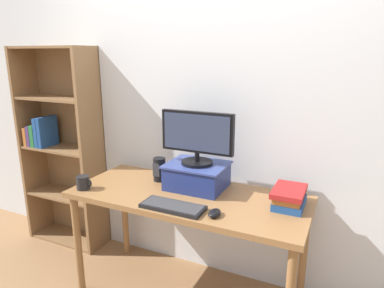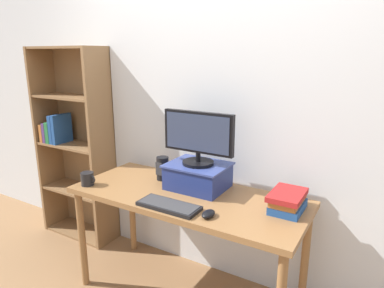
# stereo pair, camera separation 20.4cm
# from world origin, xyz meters

# --- Properties ---
(back_wall) EXTENTS (7.00, 0.08, 2.60)m
(back_wall) POSITION_xyz_m (0.00, 0.41, 1.30)
(back_wall) COLOR silver
(back_wall) RESTS_ON ground_plane
(desk) EXTENTS (1.53, 0.64, 0.76)m
(desk) POSITION_xyz_m (0.00, 0.00, 0.68)
(desk) COLOR olive
(desk) RESTS_ON ground_plane
(bookshelf_unit) EXTENTS (0.72, 0.28, 1.70)m
(bookshelf_unit) POSITION_xyz_m (-1.34, 0.26, 0.87)
(bookshelf_unit) COLOR olive
(bookshelf_unit) RESTS_ON ground_plane
(riser_box) EXTENTS (0.40, 0.33, 0.17)m
(riser_box) POSITION_xyz_m (0.01, 0.13, 0.85)
(riser_box) COLOR navy
(riser_box) RESTS_ON desk
(computer_monitor) EXTENTS (0.50, 0.21, 0.35)m
(computer_monitor) POSITION_xyz_m (0.01, 0.13, 1.12)
(computer_monitor) COLOR black
(computer_monitor) RESTS_ON riser_box
(keyboard) EXTENTS (0.38, 0.15, 0.02)m
(keyboard) POSITION_xyz_m (0.01, -0.22, 0.78)
(keyboard) COLOR black
(keyboard) RESTS_ON desk
(computer_mouse) EXTENTS (0.06, 0.10, 0.04)m
(computer_mouse) POSITION_xyz_m (0.27, -0.21, 0.78)
(computer_mouse) COLOR black
(computer_mouse) RESTS_ON desk
(book_stack) EXTENTS (0.18, 0.27, 0.11)m
(book_stack) POSITION_xyz_m (0.62, 0.10, 0.82)
(book_stack) COLOR navy
(book_stack) RESTS_ON desk
(coffee_mug) EXTENTS (0.12, 0.09, 0.09)m
(coffee_mug) POSITION_xyz_m (-0.67, -0.21, 0.81)
(coffee_mug) COLOR black
(coffee_mug) RESTS_ON desk
(desk_speaker) EXTENTS (0.09, 0.09, 0.17)m
(desk_speaker) POSITION_xyz_m (-0.29, 0.14, 0.85)
(desk_speaker) COLOR black
(desk_speaker) RESTS_ON desk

